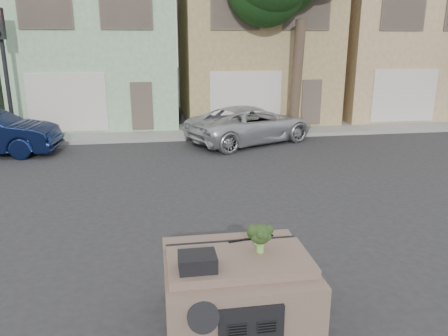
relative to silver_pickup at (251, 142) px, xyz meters
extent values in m
plane|color=#303033|center=(-2.72, -8.36, 0.00)|extent=(120.00, 120.00, 0.00)
cube|color=gray|center=(-2.72, 2.14, 0.07)|extent=(40.00, 3.00, 0.15)
cube|color=#99C597|center=(-6.22, 6.14, 3.77)|extent=(7.20, 8.20, 7.55)
cube|color=tan|center=(1.28, 6.14, 3.77)|extent=(7.20, 8.20, 7.55)
cube|color=tan|center=(8.78, 6.14, 3.77)|extent=(7.20, 8.20, 7.55)
imported|color=silver|center=(0.00, 0.00, 0.00)|extent=(5.75, 4.39, 1.45)
cube|color=black|center=(-9.22, 1.14, 2.55)|extent=(0.40, 0.40, 5.10)
cube|color=#143512|center=(2.28, 1.44, 4.25)|extent=(4.40, 4.00, 8.50)
cube|color=#765E50|center=(-2.72, -11.36, 0.56)|extent=(2.00, 1.80, 1.12)
cube|color=black|center=(-3.30, -11.71, 1.22)|extent=(0.48, 0.38, 0.20)
cube|color=black|center=(-2.44, -10.98, 1.13)|extent=(0.69, 0.15, 0.02)
cube|color=#213416|center=(-2.41, -11.38, 1.33)|extent=(0.47, 0.47, 0.42)
camera|label=1|loc=(-3.76, -16.66, 3.91)|focal=35.00mm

